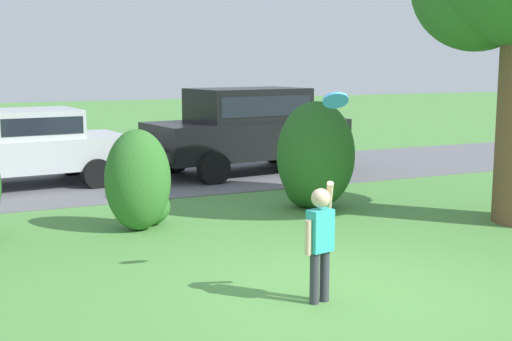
# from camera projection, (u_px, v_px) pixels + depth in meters

# --- Properties ---
(ground_plane) EXTENTS (80.00, 80.00, 0.00)m
(ground_plane) POSITION_uv_depth(u_px,v_px,m) (345.00, 292.00, 7.57)
(ground_plane) COLOR #518E42
(driveway_strip) EXTENTS (28.00, 4.40, 0.02)m
(driveway_strip) POSITION_uv_depth(u_px,v_px,m) (141.00, 180.00, 14.71)
(driveway_strip) COLOR slate
(driveway_strip) RESTS_ON ground
(shrub_centre_left) EXTENTS (1.05, 1.01, 1.51)m
(shrub_centre_left) POSITION_uv_depth(u_px,v_px,m) (140.00, 184.00, 10.32)
(shrub_centre_left) COLOR #33702B
(shrub_centre_left) RESTS_ON ground
(shrub_centre) EXTENTS (1.34, 1.32, 1.84)m
(shrub_centre) POSITION_uv_depth(u_px,v_px,m) (315.00, 159.00, 11.83)
(shrub_centre) COLOR #286023
(shrub_centre) RESTS_ON ground
(parked_sedan) EXTENTS (4.54, 2.37, 1.56)m
(parked_sedan) POSITION_uv_depth(u_px,v_px,m) (23.00, 145.00, 13.86)
(parked_sedan) COLOR silver
(parked_sedan) RESTS_ON ground
(parked_suv) EXTENTS (4.88, 2.50, 1.92)m
(parked_suv) POSITION_uv_depth(u_px,v_px,m) (248.00, 126.00, 15.56)
(parked_suv) COLOR black
(parked_suv) RESTS_ON ground
(child_thrower) EXTENTS (0.43, 0.31, 1.29)m
(child_thrower) POSITION_uv_depth(u_px,v_px,m) (320.00, 235.00, 7.13)
(child_thrower) COLOR #383842
(child_thrower) RESTS_ON ground
(frisbee) EXTENTS (0.32, 0.24, 0.25)m
(frisbee) POSITION_uv_depth(u_px,v_px,m) (336.00, 100.00, 7.41)
(frisbee) COLOR #337FDB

